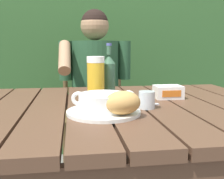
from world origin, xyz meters
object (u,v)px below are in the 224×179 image
at_px(butter_tub, 168,92).
at_px(water_glass_small, 147,100).
at_px(soup_bowl, 104,102).
at_px(table_knife, 136,105).
at_px(beer_glass, 96,79).
at_px(serving_plate, 104,112).
at_px(beer_bottle, 109,76).
at_px(chair_near_diner, 94,112).
at_px(person_eating, 95,85).
at_px(bread_roll, 123,103).

bearing_deg(butter_tub, water_glass_small, -129.45).
relative_size(soup_bowl, table_knife, 1.42).
xyz_separation_m(soup_bowl, beer_glass, (-0.01, 0.22, 0.05)).
distance_m(serving_plate, table_knife, 0.17).
bearing_deg(beer_glass, serving_plate, -87.84).
xyz_separation_m(beer_glass, beer_bottle, (0.06, 0.05, 0.01)).
height_order(chair_near_diner, water_glass_small, chair_near_diner).
relative_size(water_glass_small, butter_tub, 0.54).
distance_m(serving_plate, beer_glass, 0.24).
height_order(person_eating, bread_roll, person_eating).
relative_size(serving_plate, water_glass_small, 3.94).
xyz_separation_m(chair_near_diner, soup_bowl, (-0.05, -1.07, 0.31)).
bearing_deg(person_eating, beer_glass, -94.60).
bearing_deg(serving_plate, water_glass_small, 18.37).
height_order(water_glass_small, butter_tub, water_glass_small).
distance_m(beer_bottle, butter_tub, 0.28).
distance_m(chair_near_diner, soup_bowl, 1.12).
bearing_deg(water_glass_small, chair_near_diner, 97.08).
distance_m(chair_near_diner, bread_roll, 1.18).
height_order(beer_glass, beer_bottle, beer_bottle).
distance_m(bread_roll, water_glass_small, 0.17).
height_order(soup_bowl, butter_tub, soup_bowl).
relative_size(serving_plate, butter_tub, 2.13).
xyz_separation_m(beer_bottle, butter_tub, (0.27, -0.03, -0.08)).
height_order(beer_glass, table_knife, beer_glass).
bearing_deg(butter_tub, soup_bowl, -143.30).
xyz_separation_m(person_eating, beer_bottle, (0.01, -0.61, 0.13)).
bearing_deg(soup_bowl, beer_bottle, 78.24).
bearing_deg(chair_near_diner, soup_bowl, -92.55).
height_order(chair_near_diner, serving_plate, chair_near_diner).
bearing_deg(water_glass_small, bread_roll, -133.51).
relative_size(chair_near_diner, bread_roll, 6.75).
bearing_deg(soup_bowl, chair_near_diner, 87.45).
xyz_separation_m(soup_bowl, water_glass_small, (0.17, 0.06, -0.01)).
relative_size(person_eating, serving_plate, 4.67).
bearing_deg(soup_bowl, beer_glass, 92.16).
bearing_deg(bread_roll, person_eating, 90.70).
relative_size(chair_near_diner, beer_bottle, 3.87).
xyz_separation_m(serving_plate, table_knife, (0.14, 0.10, -0.00)).
height_order(beer_glass, butter_tub, beer_glass).
xyz_separation_m(soup_bowl, butter_tub, (0.33, 0.24, -0.01)).
bearing_deg(serving_plate, butter_tub, 36.70).
bearing_deg(table_knife, soup_bowl, -145.41).
xyz_separation_m(serving_plate, beer_glass, (-0.01, 0.22, 0.09)).
relative_size(person_eating, butter_tub, 9.95).
bearing_deg(butter_tub, beer_bottle, 174.37).
bearing_deg(butter_tub, serving_plate, -143.30).
height_order(beer_glass, water_glass_small, beer_glass).
bearing_deg(person_eating, beer_bottle, -88.94).
relative_size(person_eating, table_knife, 7.71).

